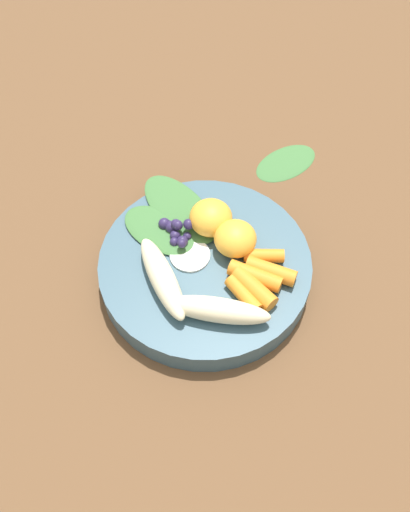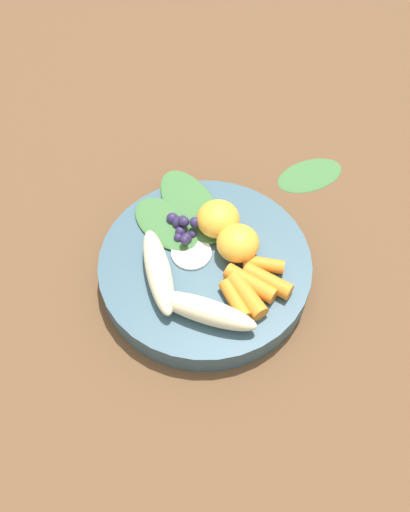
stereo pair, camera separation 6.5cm
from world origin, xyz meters
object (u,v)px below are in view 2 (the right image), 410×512
object	(u,v)px
banana_peeled_left	(205,311)
kale_leaf_stray	(310,174)
orange_segment_near	(218,219)
bowl	(205,268)
banana_peeled_right	(158,271)

from	to	relation	value
banana_peeled_left	kale_leaf_stray	xyz separation A→B (m)	(-0.16, -0.21, -0.04)
orange_segment_near	kale_leaf_stray	bearing A→B (deg)	-144.48
kale_leaf_stray	orange_segment_near	bearing A→B (deg)	-163.36
bowl	banana_peeled_left	world-z (taller)	banana_peeled_left
banana_peeled_left	banana_peeled_right	bearing A→B (deg)	155.86
banana_peeled_left	banana_peeled_right	world-z (taller)	same
bowl	banana_peeled_right	distance (m)	0.06
bowl	kale_leaf_stray	distance (m)	0.21
banana_peeled_right	orange_segment_near	size ratio (longest dim) A/B	2.27
banana_peeled_right	kale_leaf_stray	world-z (taller)	banana_peeled_right
kale_leaf_stray	banana_peeled_right	bearing A→B (deg)	-161.88
banana_peeled_right	banana_peeled_left	bearing A→B (deg)	32.67
banana_peeled_right	kale_leaf_stray	xyz separation A→B (m)	(-0.21, -0.16, -0.04)
bowl	banana_peeled_left	distance (m)	0.08
banana_peeled_left	banana_peeled_right	xyz separation A→B (m)	(0.05, -0.05, 0.00)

